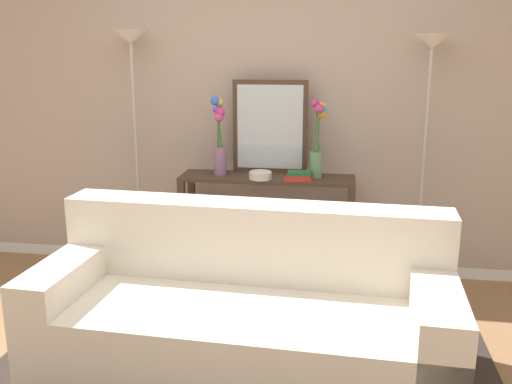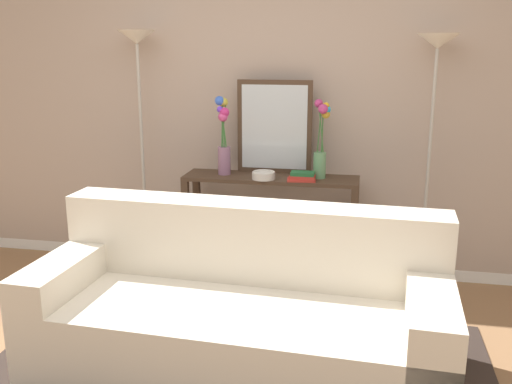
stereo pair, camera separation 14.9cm
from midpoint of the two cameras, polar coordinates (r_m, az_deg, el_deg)
back_wall at (r=4.43m, az=2.23°, el=9.16°), size 12.00×0.15×2.70m
area_rug at (r=3.23m, az=-0.89°, el=-18.30°), size 2.80×1.74×0.01m
couch at (r=3.22m, az=-0.24°, el=-12.17°), size 2.28×1.01×0.88m
console_table at (r=4.23m, az=2.49°, el=-1.92°), size 1.28×0.33×0.83m
floor_lamp_left at (r=4.39m, az=-10.73°, el=10.51°), size 0.28×0.28×1.87m
floor_lamp_right at (r=4.11m, az=18.49°, el=9.41°), size 0.28×0.28×1.84m
wall_mirror at (r=4.23m, az=2.87°, el=6.54°), size 0.56×0.02×0.69m
vase_tall_flowers at (r=4.18m, az=-2.27°, el=5.50°), size 0.12×0.14×0.58m
vase_short_flowers at (r=4.09m, az=7.65°, el=5.20°), size 0.12×0.12×0.57m
fruit_bowl at (r=4.07m, az=1.82°, el=1.70°), size 0.17×0.17×0.06m
book_stack at (r=4.04m, az=5.72°, el=1.55°), size 0.21×0.14×0.06m
book_row_under_console at (r=4.45m, az=-1.49°, el=-8.01°), size 0.43×0.18×0.11m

